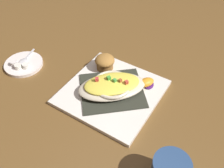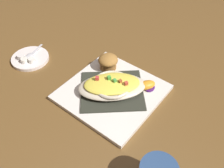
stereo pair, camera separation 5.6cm
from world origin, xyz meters
The scene contains 11 objects.
ground_plane centered at (0.00, 0.00, 0.00)m, with size 2.60×2.60×0.00m, color brown.
square_plate centered at (0.00, 0.00, 0.01)m, with size 0.28×0.28×0.01m, color white.
folded_napkin centered at (0.00, 0.00, 0.02)m, with size 0.19×0.17×0.00m, color #2D2F25.
gratin_dish centered at (0.00, 0.00, 0.04)m, with size 0.21×0.24×0.05m.
muffin centered at (-0.09, 0.06, 0.04)m, with size 0.07×0.07×0.05m.
orange_garnish centered at (0.06, 0.09, 0.02)m, with size 0.06×0.07×0.03m.
creamer_saucer centered at (-0.32, -0.12, 0.01)m, with size 0.13×0.13×0.01m, color white.
spoon centered at (-0.32, -0.12, 0.02)m, with size 0.06×0.09×0.01m.
creamer_cup_0 centered at (-0.33, -0.15, 0.02)m, with size 0.02×0.02×0.02m, color silver.
creamer_cup_1 centered at (-0.31, -0.15, 0.02)m, with size 0.02×0.02×0.02m, color white.
creamer_cup_2 centered at (-0.29, -0.13, 0.02)m, with size 0.02×0.02×0.02m, color white.
Camera 2 is at (0.41, -0.35, 0.58)m, focal length 39.95 mm.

